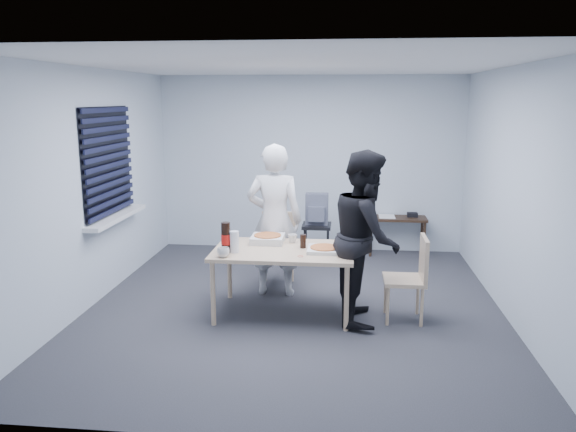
# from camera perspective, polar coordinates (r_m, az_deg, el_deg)

# --- Properties ---
(room) EXTENTS (5.00, 5.00, 5.00)m
(room) POSITION_cam_1_polar(r_m,az_deg,el_deg) (6.88, -17.55, 4.44)
(room) COLOR #2F2F34
(room) RESTS_ON ground
(dining_table) EXTENTS (1.46, 0.93, 0.71)m
(dining_table) POSITION_cam_1_polar(r_m,az_deg,el_deg) (5.93, -0.47, -3.94)
(dining_table) COLOR tan
(dining_table) RESTS_ON ground
(chair_far) EXTENTS (0.42, 0.42, 0.89)m
(chair_far) POSITION_cam_1_polar(r_m,az_deg,el_deg) (6.93, -1.02, -2.79)
(chair_far) COLOR tan
(chair_far) RESTS_ON ground
(chair_right) EXTENTS (0.42, 0.42, 0.89)m
(chair_right) POSITION_cam_1_polar(r_m,az_deg,el_deg) (5.92, 12.57, -5.65)
(chair_right) COLOR tan
(chair_right) RESTS_ON ground
(person_white) EXTENTS (0.65, 0.42, 1.77)m
(person_white) POSITION_cam_1_polar(r_m,az_deg,el_deg) (6.48, -1.38, -0.43)
(person_white) COLOR silver
(person_white) RESTS_ON ground
(person_black) EXTENTS (0.47, 0.86, 1.77)m
(person_black) POSITION_cam_1_polar(r_m,az_deg,el_deg) (5.77, 7.91, -2.11)
(person_black) COLOR black
(person_black) RESTS_ON ground
(side_table) EXTENTS (0.84, 0.38, 0.56)m
(side_table) POSITION_cam_1_polar(r_m,az_deg,el_deg) (8.37, 11.02, -0.66)
(side_table) COLOR #352215
(side_table) RESTS_ON ground
(stool) EXTENTS (0.40, 0.40, 0.55)m
(stool) POSITION_cam_1_polar(r_m,az_deg,el_deg) (7.83, 2.92, -1.62)
(stool) COLOR black
(stool) RESTS_ON ground
(backpack) EXTENTS (0.31, 0.23, 0.43)m
(backpack) POSITION_cam_1_polar(r_m,az_deg,el_deg) (7.75, 2.94, 0.67)
(backpack) COLOR slate
(backpack) RESTS_ON stool
(pizza_box_a) EXTENTS (0.35, 0.35, 0.09)m
(pizza_box_a) POSITION_cam_1_polar(r_m,az_deg,el_deg) (6.18, -2.08, -2.31)
(pizza_box_a) COLOR silver
(pizza_box_a) RESTS_ON dining_table
(pizza_box_b) EXTENTS (0.35, 0.35, 0.05)m
(pizza_box_b) POSITION_cam_1_polar(r_m,az_deg,el_deg) (5.83, 3.71, -3.38)
(pizza_box_b) COLOR silver
(pizza_box_b) RESTS_ON dining_table
(mug_a) EXTENTS (0.17, 0.17, 0.10)m
(mug_a) POSITION_cam_1_polar(r_m,az_deg,el_deg) (5.65, -6.59, -3.69)
(mug_a) COLOR silver
(mug_a) RESTS_ON dining_table
(mug_b) EXTENTS (0.10, 0.10, 0.09)m
(mug_b) POSITION_cam_1_polar(r_m,az_deg,el_deg) (6.17, 0.45, -2.29)
(mug_b) COLOR silver
(mug_b) RESTS_ON dining_table
(cola_glass) EXTENTS (0.07, 0.07, 0.14)m
(cola_glass) POSITION_cam_1_polar(r_m,az_deg,el_deg) (5.95, 1.54, -2.58)
(cola_glass) COLOR black
(cola_glass) RESTS_ON dining_table
(soda_bottle) EXTENTS (0.10, 0.10, 0.31)m
(soda_bottle) POSITION_cam_1_polar(r_m,az_deg,el_deg) (5.80, -6.33, -2.22)
(soda_bottle) COLOR black
(soda_bottle) RESTS_ON dining_table
(plastic_cups) EXTENTS (0.10, 0.10, 0.22)m
(plastic_cups) POSITION_cam_1_polar(r_m,az_deg,el_deg) (5.79, -5.47, -2.63)
(plastic_cups) COLOR silver
(plastic_cups) RESTS_ON dining_table
(rubber_band) EXTENTS (0.07, 0.07, 0.00)m
(rubber_band) POSITION_cam_1_polar(r_m,az_deg,el_deg) (5.64, 1.26, -4.11)
(rubber_band) COLOR red
(rubber_band) RESTS_ON dining_table
(papers) EXTENTS (0.25, 0.33, 0.01)m
(papers) POSITION_cam_1_polar(r_m,az_deg,el_deg) (8.36, 10.01, -0.04)
(papers) COLOR white
(papers) RESTS_ON side_table
(black_box) EXTENTS (0.17, 0.14, 0.06)m
(black_box) POSITION_cam_1_polar(r_m,az_deg,el_deg) (8.41, 12.52, 0.12)
(black_box) COLOR black
(black_box) RESTS_ON side_table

